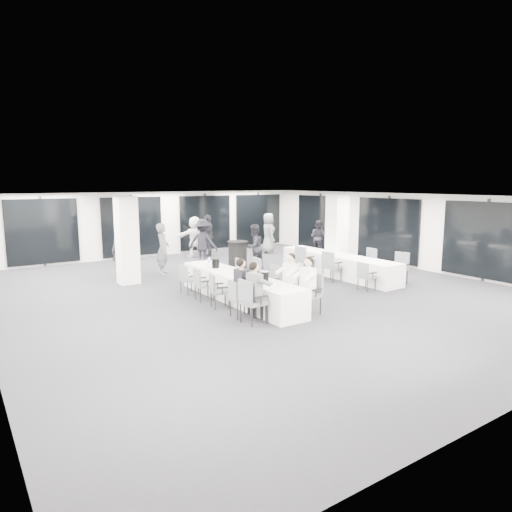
{
  "coord_description": "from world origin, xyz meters",
  "views": [
    {
      "loc": [
        -7.43,
        -11.0,
        3.23
      ],
      "look_at": [
        -0.15,
        -0.2,
        1.11
      ],
      "focal_mm": 32.0,
      "sensor_mm": 36.0,
      "label": 1
    }
  ],
  "objects_px": {
    "standing_guest_h": "(318,235)",
    "chair_main_right_second": "(293,289)",
    "chair_main_left_fourth": "(201,282)",
    "chair_side_right_mid": "(368,260)",
    "chair_side_left_mid": "(331,264)",
    "chair_main_left_mid": "(217,289)",
    "cocktail_table": "(238,256)",
    "chair_main_left_far": "(187,277)",
    "chair_main_right_mid": "(271,280)",
    "chair_main_right_fourth": "(252,273)",
    "standing_guest_b": "(254,244)",
    "chair_side_left_near": "(365,274)",
    "chair_side_right_near": "(400,266)",
    "standing_guest_e": "(268,231)",
    "banquet_table_main": "(239,288)",
    "standing_guest_c": "(203,239)",
    "chair_main_right_near": "(311,291)",
    "standing_guest_f": "(195,234)",
    "chair_main_left_second": "(238,297)",
    "banquet_table_side": "(338,265)",
    "ice_bucket_far": "(216,264)",
    "standing_guest_g": "(120,248)",
    "chair_main_left_near": "(251,299)",
    "chair_side_right_far": "(335,254)",
    "chair_side_left_far": "(303,258)",
    "standing_guest_a": "(163,246)",
    "standing_guest_d": "(208,233)",
    "ice_bucket_near": "(264,276)"
  },
  "relations": [
    {
      "from": "chair_main_left_fourth",
      "to": "ice_bucket_far",
      "type": "height_order",
      "value": "ice_bucket_far"
    },
    {
      "from": "chair_main_right_second",
      "to": "chair_side_left_far",
      "type": "height_order",
      "value": "chair_side_left_far"
    },
    {
      "from": "chair_main_left_far",
      "to": "chair_main_right_near",
      "type": "bearing_deg",
      "value": 17.28
    },
    {
      "from": "chair_side_right_near",
      "to": "standing_guest_a",
      "type": "relative_size",
      "value": 0.48
    },
    {
      "from": "chair_main_left_mid",
      "to": "standing_guest_c",
      "type": "height_order",
      "value": "standing_guest_c"
    },
    {
      "from": "banquet_table_side",
      "to": "chair_side_right_mid",
      "type": "distance_m",
      "value": 1.06
    },
    {
      "from": "banquet_table_main",
      "to": "standing_guest_c",
      "type": "xyz_separation_m",
      "value": [
        1.71,
        5.4,
        0.65
      ]
    },
    {
      "from": "standing_guest_g",
      "to": "ice_bucket_far",
      "type": "distance_m",
      "value": 4.33
    },
    {
      "from": "banquet_table_main",
      "to": "chair_side_right_near",
      "type": "distance_m",
      "value": 5.56
    },
    {
      "from": "standing_guest_f",
      "to": "ice_bucket_near",
      "type": "bearing_deg",
      "value": 85.31
    },
    {
      "from": "chair_main_left_far",
      "to": "chair_main_right_mid",
      "type": "xyz_separation_m",
      "value": [
        1.66,
        -1.87,
        0.06
      ]
    },
    {
      "from": "chair_side_left_mid",
      "to": "chair_main_left_mid",
      "type": "bearing_deg",
      "value": -89.34
    },
    {
      "from": "chair_side_left_near",
      "to": "standing_guest_a",
      "type": "height_order",
      "value": "standing_guest_a"
    },
    {
      "from": "standing_guest_h",
      "to": "chair_main_right_second",
      "type": "bearing_deg",
      "value": 118.46
    },
    {
      "from": "standing_guest_f",
      "to": "chair_main_left_far",
      "type": "bearing_deg",
      "value": 71.89
    },
    {
      "from": "chair_main_left_mid",
      "to": "chair_side_right_near",
      "type": "bearing_deg",
      "value": 97.31
    },
    {
      "from": "chair_main_right_second",
      "to": "chair_side_left_near",
      "type": "distance_m",
      "value": 2.99
    },
    {
      "from": "standing_guest_a",
      "to": "standing_guest_b",
      "type": "height_order",
      "value": "standing_guest_a"
    },
    {
      "from": "standing_guest_e",
      "to": "chair_main_right_second",
      "type": "bearing_deg",
      "value": 163.22
    },
    {
      "from": "chair_main_left_fourth",
      "to": "standing_guest_b",
      "type": "bearing_deg",
      "value": 133.49
    },
    {
      "from": "chair_side_left_mid",
      "to": "standing_guest_e",
      "type": "distance_m",
      "value": 6.39
    },
    {
      "from": "chair_main_left_second",
      "to": "standing_guest_c",
      "type": "height_order",
      "value": "standing_guest_c"
    },
    {
      "from": "chair_main_left_mid",
      "to": "chair_side_right_near",
      "type": "distance_m",
      "value": 6.34
    },
    {
      "from": "chair_main_left_fourth",
      "to": "chair_side_right_mid",
      "type": "bearing_deg",
      "value": 92.29
    },
    {
      "from": "standing_guest_d",
      "to": "standing_guest_g",
      "type": "xyz_separation_m",
      "value": [
        -4.43,
        -1.87,
        -0.07
      ]
    },
    {
      "from": "chair_side_right_near",
      "to": "standing_guest_e",
      "type": "xyz_separation_m",
      "value": [
        0.19,
        7.52,
        0.47
      ]
    },
    {
      "from": "chair_side_right_far",
      "to": "chair_main_right_second",
      "type": "bearing_deg",
      "value": 126.35
    },
    {
      "from": "chair_main_right_near",
      "to": "standing_guest_f",
      "type": "bearing_deg",
      "value": -12.52
    },
    {
      "from": "chair_side_left_near",
      "to": "standing_guest_g",
      "type": "bearing_deg",
      "value": -141.6
    },
    {
      "from": "chair_main_right_mid",
      "to": "standing_guest_g",
      "type": "bearing_deg",
      "value": 24.64
    },
    {
      "from": "chair_side_left_far",
      "to": "standing_guest_g",
      "type": "height_order",
      "value": "standing_guest_g"
    },
    {
      "from": "chair_main_left_far",
      "to": "chair_main_right_fourth",
      "type": "distance_m",
      "value": 1.91
    },
    {
      "from": "standing_guest_f",
      "to": "chair_side_left_mid",
      "type": "bearing_deg",
      "value": 112.22
    },
    {
      "from": "chair_main_right_fourth",
      "to": "standing_guest_h",
      "type": "height_order",
      "value": "standing_guest_h"
    },
    {
      "from": "chair_main_left_near",
      "to": "chair_side_left_near",
      "type": "height_order",
      "value": "chair_main_left_near"
    },
    {
      "from": "chair_side_left_mid",
      "to": "standing_guest_e",
      "type": "bearing_deg",
      "value": 155.03
    },
    {
      "from": "chair_main_left_far",
      "to": "chair_main_right_second",
      "type": "relative_size",
      "value": 1.01
    },
    {
      "from": "chair_main_right_fourth",
      "to": "standing_guest_b",
      "type": "bearing_deg",
      "value": -27.21
    },
    {
      "from": "cocktail_table",
      "to": "standing_guest_h",
      "type": "relative_size",
      "value": 0.62
    },
    {
      "from": "banquet_table_side",
      "to": "chair_main_right_second",
      "type": "distance_m",
      "value": 4.44
    },
    {
      "from": "chair_side_right_mid",
      "to": "ice_bucket_far",
      "type": "relative_size",
      "value": 3.82
    },
    {
      "from": "chair_main_right_near",
      "to": "standing_guest_g",
      "type": "relative_size",
      "value": 0.53
    },
    {
      "from": "chair_side_right_mid",
      "to": "standing_guest_f",
      "type": "relative_size",
      "value": 0.48
    },
    {
      "from": "chair_main_right_near",
      "to": "standing_guest_h",
      "type": "xyz_separation_m",
      "value": [
        6.39,
        6.92,
        0.29
      ]
    },
    {
      "from": "chair_main_left_second",
      "to": "standing_guest_g",
      "type": "xyz_separation_m",
      "value": [
        -0.73,
        6.54,
        0.46
      ]
    },
    {
      "from": "chair_main_left_far",
      "to": "standing_guest_e",
      "type": "bearing_deg",
      "value": 119.76
    },
    {
      "from": "standing_guest_d",
      "to": "ice_bucket_far",
      "type": "height_order",
      "value": "standing_guest_d"
    },
    {
      "from": "chair_side_left_near",
      "to": "ice_bucket_far",
      "type": "height_order",
      "value": "ice_bucket_far"
    },
    {
      "from": "chair_side_right_mid",
      "to": "standing_guest_e",
      "type": "bearing_deg",
      "value": 4.54
    },
    {
      "from": "banquet_table_main",
      "to": "chair_side_left_far",
      "type": "bearing_deg",
      "value": 25.57
    }
  ]
}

